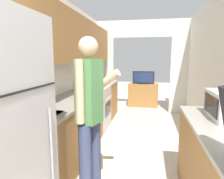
% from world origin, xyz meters
% --- Properties ---
extents(wall_left, '(0.38, 7.38, 2.50)m').
position_xyz_m(wall_left, '(-1.17, 2.36, 1.52)').
color(wall_left, silver).
rests_on(wall_left, ground_plane).
extents(wall_far_with_doorway, '(2.86, 0.06, 2.50)m').
position_xyz_m(wall_far_with_doorway, '(0.00, 5.01, 1.43)').
color(wall_far_with_doorway, silver).
rests_on(wall_far_with_doorway, ground_plane).
extents(counter_left, '(0.62, 3.93, 0.89)m').
position_xyz_m(counter_left, '(-0.93, 2.76, 0.45)').
color(counter_left, '#9E6B38').
rests_on(counter_left, ground_plane).
extents(range_oven, '(0.66, 0.72, 1.03)m').
position_xyz_m(range_oven, '(-0.92, 3.44, 0.45)').
color(range_oven, '#B7B7BC').
rests_on(range_oven, ground_plane).
extents(person, '(0.54, 0.45, 1.70)m').
position_xyz_m(person, '(-0.36, 1.31, 0.92)').
color(person, '#384266').
rests_on(person, ground_plane).
extents(tv_cabinet, '(0.91, 0.42, 0.71)m').
position_xyz_m(tv_cabinet, '(0.05, 5.63, 0.35)').
color(tv_cabinet, '#9E6B38').
rests_on(tv_cabinet, ground_plane).
extents(television, '(0.66, 0.16, 0.39)m').
position_xyz_m(television, '(0.05, 5.59, 0.90)').
color(television, black).
rests_on(television, tv_cabinet).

